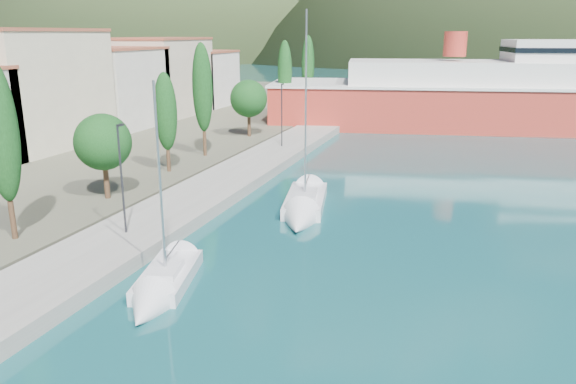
% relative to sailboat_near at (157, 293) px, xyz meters
% --- Properties ---
extents(ground, '(1400.00, 1400.00, 0.00)m').
position_rel_sailboat_near_xyz_m(ground, '(3.85, 112.96, -0.29)').
color(ground, '#165054').
extents(quay, '(5.00, 88.00, 0.80)m').
position_rel_sailboat_near_xyz_m(quay, '(-5.15, 18.96, 0.11)').
color(quay, gray).
rests_on(quay, ground).
extents(town_buildings, '(9.20, 69.20, 11.30)m').
position_rel_sailboat_near_xyz_m(town_buildings, '(-28.15, 29.87, 5.28)').
color(town_buildings, beige).
rests_on(town_buildings, land_strip).
extents(tree_row, '(3.99, 63.90, 10.58)m').
position_rel_sailboat_near_xyz_m(tree_row, '(-10.50, 24.94, 5.52)').
color(tree_row, '#47301E').
rests_on(tree_row, land_strip).
extents(lamp_posts, '(0.15, 47.53, 6.06)m').
position_rel_sailboat_near_xyz_m(lamp_posts, '(-5.15, 7.15, 3.80)').
color(lamp_posts, '#2D2D33').
rests_on(lamp_posts, quay).
extents(sailboat_near, '(3.87, 7.58, 10.44)m').
position_rel_sailboat_near_xyz_m(sailboat_near, '(0.00, 0.00, 0.00)').
color(sailboat_near, silver).
rests_on(sailboat_near, ground).
extents(sailboat_mid, '(4.47, 10.04, 14.00)m').
position_rel_sailboat_near_xyz_m(sailboat_mid, '(2.65, 13.37, 0.05)').
color(sailboat_mid, silver).
rests_on(sailboat_mid, ground).
extents(ferry, '(63.76, 25.10, 12.39)m').
position_rel_sailboat_near_xyz_m(ferry, '(18.20, 56.01, 3.48)').
color(ferry, '#B73327').
rests_on(ferry, ground).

